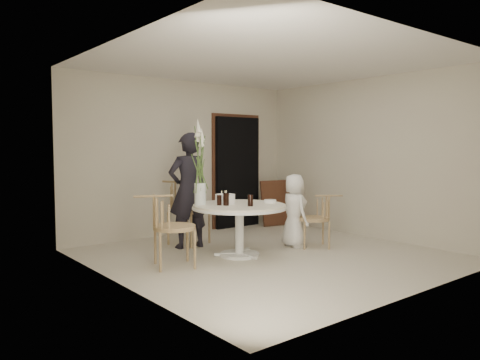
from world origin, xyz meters
TOP-DOWN VIEW (x-y plane):
  - ground at (0.00, 0.00)m, footprint 4.50×4.50m
  - room_shell at (0.00, 0.00)m, footprint 4.50×4.50m
  - doorway at (1.15, 2.19)m, footprint 1.00×0.10m
  - door_trim at (1.15, 2.23)m, footprint 1.12×0.03m
  - table at (-0.35, 0.25)m, footprint 1.33×1.33m
  - picture_frame at (1.85, 1.84)m, footprint 0.69×0.30m
  - chair_far at (-0.51, 1.52)m, footprint 0.67×0.70m
  - chair_right at (1.00, -0.08)m, footprint 0.61×0.61m
  - chair_left at (-1.49, 0.36)m, footprint 0.67×0.64m
  - girl at (-0.61, 1.17)m, footprint 0.69×0.50m
  - boy at (0.68, 0.19)m, footprint 0.47×0.61m
  - birthday_cake at (-0.46, 0.44)m, footprint 0.28×0.28m
  - cola_tumbler_a at (-0.56, 0.28)m, footprint 0.09×0.09m
  - cola_tumbler_b at (-0.35, 0.01)m, footprint 0.10×0.10m
  - cola_tumbler_c at (-0.62, 0.35)m, footprint 0.08×0.08m
  - cola_tumbler_d at (-0.47, 0.35)m, footprint 0.07×0.07m
  - plate_stack at (0.13, 0.13)m, footprint 0.18×0.18m
  - flower_vase at (-0.78, 0.59)m, footprint 0.16×0.16m

SIDE VIEW (x-z plane):
  - ground at x=0.00m, z-range 0.00..0.00m
  - picture_frame at x=1.85m, z-range 0.00..0.88m
  - chair_right at x=1.00m, z-range 0.12..0.93m
  - boy at x=0.68m, z-range 0.00..1.12m
  - chair_left at x=-1.49m, z-range 0.14..1.08m
  - table at x=-0.35m, z-range 0.25..0.98m
  - chair_far at x=-0.51m, z-range 0.15..1.14m
  - plate_stack at x=0.13m, z-range 0.73..0.77m
  - birthday_cake at x=-0.46m, z-range 0.71..0.89m
  - cola_tumbler_d at x=-0.47m, z-range 0.73..0.87m
  - cola_tumbler_c at x=-0.62m, z-range 0.73..0.87m
  - cola_tumbler_b at x=-0.35m, z-range 0.73..0.89m
  - cola_tumbler_a at x=-0.56m, z-range 0.73..0.90m
  - girl at x=-0.61m, z-range 0.00..1.75m
  - doorway at x=1.15m, z-range 0.00..2.10m
  - door_trim at x=1.15m, z-range 0.00..2.22m
  - flower_vase at x=-0.78m, z-range 0.66..1.86m
  - room_shell at x=0.00m, z-range -0.63..3.87m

